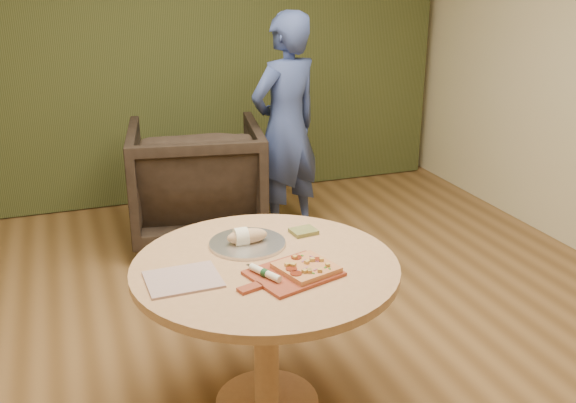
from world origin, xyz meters
The scene contains 12 objects.
room_shell centered at (0.00, 0.00, 1.40)m, with size 5.04×6.04×2.84m.
curtain centered at (0.00, 2.90, 1.40)m, with size 4.80×0.14×2.78m, color #2F3719.
pedestal_table centered at (-0.19, -0.16, 0.61)m, with size 1.17×1.17×0.75m.
pizza_paddle centered at (-0.13, -0.32, 0.76)m, with size 0.47×0.37×0.01m.
flatbread_pizza centered at (-0.06, -0.32, 0.78)m, with size 0.27×0.27×0.04m.
cutlery_roll centered at (-0.24, -0.31, 0.78)m, with size 0.11×0.19×0.03m.
newspaper centered at (-0.56, -0.20, 0.76)m, with size 0.30×0.25×0.01m, color silver.
serving_tray centered at (-0.21, 0.05, 0.76)m, with size 0.36×0.36×0.02m.
bread_roll centered at (-0.22, 0.05, 0.79)m, with size 0.19×0.09×0.09m.
green_packet centered at (0.08, 0.09, 0.76)m, with size 0.12×0.10×0.02m, color brown.
armchair centered at (-0.05, 1.95, 0.49)m, with size 0.96×0.89×0.98m, color black.
person_standing centered at (0.60, 1.78, 0.84)m, with size 0.61×0.40×1.68m, color navy.
Camera 1 is at (-0.96, -2.58, 1.98)m, focal length 40.00 mm.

